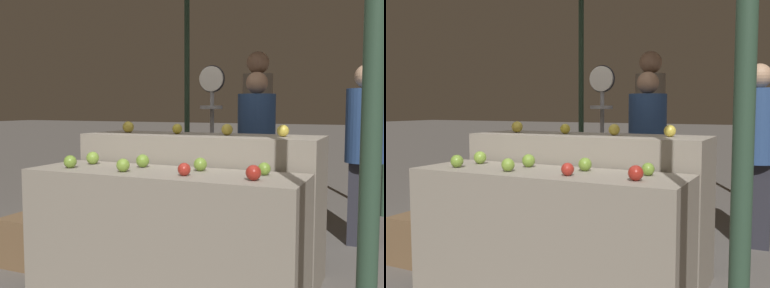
# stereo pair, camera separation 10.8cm
# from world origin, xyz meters

# --- Properties ---
(display_counter_front) EXTENTS (1.76, 0.55, 0.84)m
(display_counter_front) POSITION_xyz_m (0.00, 0.00, 0.42)
(display_counter_front) COLOR gray
(display_counter_front) RESTS_ON ground_plane
(display_counter_back) EXTENTS (1.76, 0.55, 1.03)m
(display_counter_back) POSITION_xyz_m (0.00, 0.60, 0.52)
(display_counter_back) COLOR gray
(display_counter_back) RESTS_ON ground_plane
(apple_front_0) EXTENTS (0.08, 0.08, 0.08)m
(apple_front_0) POSITION_xyz_m (-0.62, -0.11, 0.88)
(apple_front_0) COLOR #7AA338
(apple_front_0) RESTS_ON display_counter_front
(apple_front_1) EXTENTS (0.08, 0.08, 0.08)m
(apple_front_1) POSITION_xyz_m (-0.21, -0.11, 0.88)
(apple_front_1) COLOR #84AD3D
(apple_front_1) RESTS_ON display_counter_front
(apple_front_2) EXTENTS (0.08, 0.08, 0.08)m
(apple_front_2) POSITION_xyz_m (0.20, -0.10, 0.88)
(apple_front_2) COLOR #B72D23
(apple_front_2) RESTS_ON display_counter_front
(apple_front_3) EXTENTS (0.08, 0.08, 0.08)m
(apple_front_3) POSITION_xyz_m (0.61, -0.10, 0.88)
(apple_front_3) COLOR #AD281E
(apple_front_3) RESTS_ON display_counter_front
(apple_front_4) EXTENTS (0.09, 0.09, 0.09)m
(apple_front_4) POSITION_xyz_m (-0.61, 0.11, 0.88)
(apple_front_4) COLOR #84AD3D
(apple_front_4) RESTS_ON display_counter_front
(apple_front_5) EXTENTS (0.09, 0.09, 0.09)m
(apple_front_5) POSITION_xyz_m (-0.21, 0.11, 0.88)
(apple_front_5) COLOR #7AA338
(apple_front_5) RESTS_ON display_counter_front
(apple_front_6) EXTENTS (0.08, 0.08, 0.08)m
(apple_front_6) POSITION_xyz_m (0.21, 0.11, 0.88)
(apple_front_6) COLOR #7AA338
(apple_front_6) RESTS_ON display_counter_front
(apple_front_7) EXTENTS (0.08, 0.08, 0.08)m
(apple_front_7) POSITION_xyz_m (0.62, 0.11, 0.88)
(apple_front_7) COLOR #7AA338
(apple_front_7) RESTS_ON display_counter_front
(apple_back_0) EXTENTS (0.09, 0.09, 0.09)m
(apple_back_0) POSITION_xyz_m (-0.62, 0.60, 1.08)
(apple_back_0) COLOR yellow
(apple_back_0) RESTS_ON display_counter_back
(apple_back_1) EXTENTS (0.08, 0.08, 0.08)m
(apple_back_1) POSITION_xyz_m (-0.20, 0.61, 1.07)
(apple_back_1) COLOR gold
(apple_back_1) RESTS_ON display_counter_back
(apple_back_2) EXTENTS (0.08, 0.08, 0.08)m
(apple_back_2) POSITION_xyz_m (0.21, 0.60, 1.07)
(apple_back_2) COLOR yellow
(apple_back_2) RESTS_ON display_counter_back
(apple_back_3) EXTENTS (0.08, 0.08, 0.08)m
(apple_back_3) POSITION_xyz_m (0.61, 0.61, 1.08)
(apple_back_3) COLOR yellow
(apple_back_3) RESTS_ON display_counter_back
(produce_scale) EXTENTS (0.24, 0.20, 1.61)m
(produce_scale) POSITION_xyz_m (-0.19, 1.30, 1.14)
(produce_scale) COLOR #99999E
(produce_scale) RESTS_ON ground_plane
(person_vendor_at_scale) EXTENTS (0.45, 0.45, 1.56)m
(person_vendor_at_scale) POSITION_xyz_m (0.13, 1.64, 0.90)
(person_vendor_at_scale) COLOR #2D2D38
(person_vendor_at_scale) RESTS_ON ground_plane
(person_customer_left) EXTENTS (0.41, 0.41, 1.83)m
(person_customer_left) POSITION_xyz_m (-0.05, 2.30, 1.08)
(person_customer_left) COLOR #2D2D38
(person_customer_left) RESTS_ON ground_plane
(person_customer_right) EXTENTS (0.34, 0.34, 1.61)m
(person_customer_right) POSITION_xyz_m (1.07, 1.78, 0.93)
(person_customer_right) COLOR #2D2D38
(person_customer_right) RESTS_ON ground_plane
(wooden_crate_side) EXTENTS (0.38, 0.38, 0.38)m
(wooden_crate_side) POSITION_xyz_m (-1.29, 0.21, 0.19)
(wooden_crate_side) COLOR brown
(wooden_crate_side) RESTS_ON ground_plane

